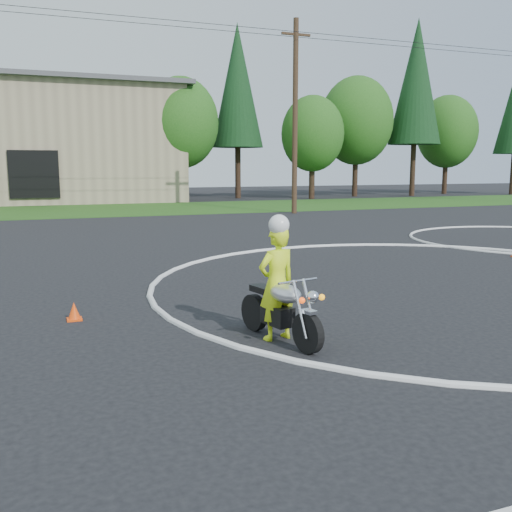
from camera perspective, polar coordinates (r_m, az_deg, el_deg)
name	(u,v)px	position (r m, az deg, el deg)	size (l,w,h in m)	color
grass_strip	(177,208)	(34.88, -7.87, 4.78)	(120.00, 10.00, 0.02)	#1E4714
course_markings	(469,267)	(15.27, 20.49, -1.02)	(19.05, 19.05, 0.12)	silver
primary_motorcycle	(281,309)	(8.21, 2.52, -5.34)	(0.68, 1.86, 0.99)	black
rider_primary_grp	(277,280)	(8.23, 2.11, -2.40)	(0.68, 0.52, 1.84)	#DEFF1A
treeline	(335,114)	(47.45, 7.91, 13.86)	(38.20, 8.10, 14.52)	#382619
utility_poles	(295,114)	(30.83, 3.93, 13.96)	(41.60, 1.12, 10.00)	#473321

